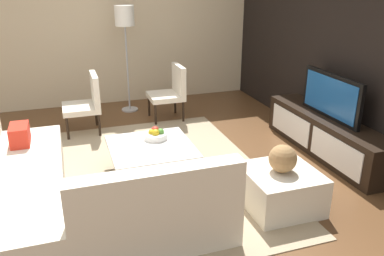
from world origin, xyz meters
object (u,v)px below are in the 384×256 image
ottoman (280,189)px  decorative_ball (283,159)px  accent_chair_far (171,89)px  fruit_bowl (156,135)px  floor_lamp (125,23)px  television (331,96)px  coffee_table (152,160)px  accent_chair_near (87,100)px  media_console (326,135)px  sectional_couch (60,194)px

ottoman → decorative_ball: 0.34m
decorative_ball → accent_chair_far: bearing=-174.0°
fruit_bowl → floor_lamp: bearing=178.1°
accent_chair_far → floor_lamp: bearing=-144.6°
television → fruit_bowl: (-0.28, -2.19, -0.35)m
coffee_table → accent_chair_far: bearing=157.7°
coffee_table → accent_chair_near: (-1.67, -0.57, 0.29)m
media_console → sectional_couch: sectional_couch is taller
floor_lamp → fruit_bowl: (2.30, -0.08, -1.04)m
television → sectional_couch: (0.51, -3.31, -0.50)m
floor_lamp → accent_chair_far: 1.31m
media_console → accent_chair_near: (-1.77, -2.86, 0.24)m
sectional_couch → ottoman: size_ratio=3.53×
coffee_table → floor_lamp: size_ratio=0.54×
sectional_couch → floor_lamp: bearing=158.9°
floor_lamp → fruit_bowl: 2.52m
accent_chair_near → decorative_ball: 3.18m
media_console → ottoman: 1.56m
television → fruit_bowl: size_ratio=3.93×
television → fruit_bowl: bearing=-97.3°
media_console → floor_lamp: (-2.58, -2.12, 1.23)m
television → accent_chair_far: television is taller
television → accent_chair_far: (-1.95, -1.54, -0.29)m
floor_lamp → coffee_table: bearing=-4.1°
media_console → decorative_ball: size_ratio=7.78×
sectional_couch → floor_lamp: 3.52m
sectional_couch → accent_chair_far: bearing=144.2°
media_console → accent_chair_far: 2.50m
television → coffee_table: 2.37m
coffee_table → floor_lamp: 2.79m
sectional_couch → coffee_table: 1.19m
media_console → sectional_couch: bearing=-81.2°
floor_lamp → decorative_ball: size_ratio=6.34×
sectional_couch → floor_lamp: floor_lamp is taller
accent_chair_near → coffee_table: bearing=13.9°
media_console → fruit_bowl: size_ratio=7.67×
floor_lamp → ottoman: bearing=14.1°
media_console → accent_chair_far: bearing=-141.8°
media_console → fruit_bowl: 2.22m
media_console → television: 0.53m
sectional_couch → fruit_bowl: bearing=125.4°
media_console → decorative_ball: (0.97, -1.23, 0.29)m
media_console → fruit_bowl: fruit_bowl is taller
floor_lamp → accent_chair_far: (0.63, 0.58, -0.99)m
television → floor_lamp: floor_lamp is taller
decorative_ball → media_console: bearing=128.2°
sectional_couch → ottoman: bearing=77.7°
television → accent_chair_far: bearing=-141.8°
television → coffee_table: (-0.10, -2.30, -0.58)m
sectional_couch → coffee_table: bearing=121.0°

